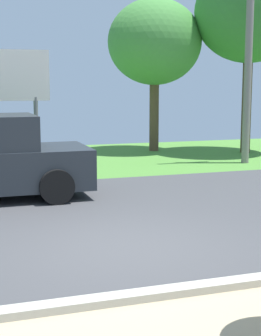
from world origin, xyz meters
The scene contains 5 objects.
ground_plane centered at (0.00, 2.95, -0.05)m, with size 40.00×22.00×0.20m.
utility_pole centered at (6.50, 7.36, 4.12)m, with size 1.80×0.24×7.88m.
roadside_billboard centered at (-1.21, 7.28, 2.55)m, with size 2.60×0.12×3.50m.
tree_left_far centered at (4.80, 11.31, 4.11)m, with size 3.55×3.55×5.75m.
tree_center_back centered at (7.88, 9.69, 5.13)m, with size 4.02×4.02×6.98m.
Camera 1 is at (-2.43, -7.60, 2.55)m, focal length 55.94 mm.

